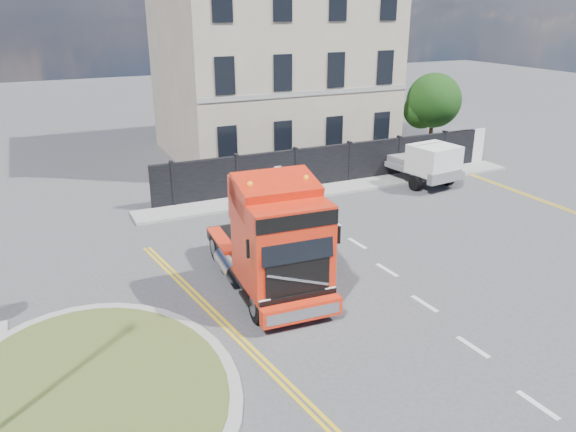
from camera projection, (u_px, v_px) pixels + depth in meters
name	position (u px, v px, depth m)	size (l,w,h in m)	color
ground	(304.00, 282.00, 18.25)	(120.00, 120.00, 0.00)	#424244
traffic_island	(91.00, 393.00, 12.91)	(6.80, 6.80, 0.17)	gray
hoarding_fence	(341.00, 164.00, 28.13)	(18.80, 0.25, 2.00)	black
georgian_building	(271.00, 54.00, 32.60)	(12.30, 10.30, 12.80)	#B7AA91
tree	(431.00, 103.00, 33.13)	(3.20, 3.20, 4.80)	#382619
pavement_far	(340.00, 188.00, 27.48)	(20.00, 1.60, 0.12)	gray
truck	(275.00, 244.00, 16.92)	(2.71, 6.42, 3.77)	black
flatbed_pickup	(425.00, 162.00, 27.85)	(2.66, 5.33, 2.13)	slate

